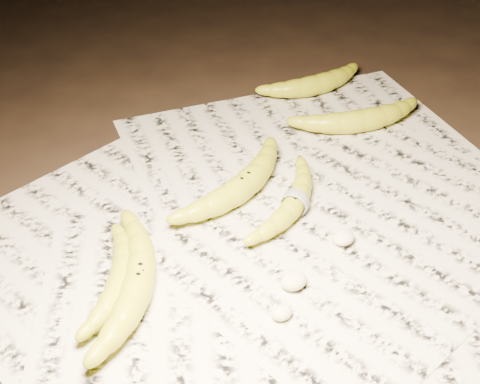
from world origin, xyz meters
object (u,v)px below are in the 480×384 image
banana_taped (295,201)px  banana_upper_a (362,119)px  banana_left_a (139,278)px  banana_upper_b (317,83)px  banana_left_b (121,277)px  banana_center (244,184)px

banana_taped → banana_upper_a: (0.23, 0.12, 0.00)m
banana_left_a → banana_upper_b: bearing=-25.9°
banana_taped → banana_upper_a: size_ratio=0.93×
banana_upper_b → banana_upper_a: bearing=-91.1°
banana_left_b → banana_upper_a: bearing=-39.1°
banana_center → banana_taped: bearing=-79.9°
banana_left_b → banana_upper_b: size_ratio=0.92×
banana_left_a → banana_taped: size_ratio=1.20×
banana_left_a → banana_left_b: banana_left_a is taller
banana_taped → banana_upper_b: banana_upper_b is taller
banana_left_a → banana_center: bearing=-32.1°
banana_taped → banana_left_b: bearing=148.3°
banana_left_b → banana_center: 0.25m
banana_taped → banana_left_a: bearing=152.3°
banana_left_b → banana_taped: bearing=-51.6°
banana_upper_a → banana_taped: bearing=-136.4°
banana_center → banana_upper_a: (0.27, 0.05, -0.00)m
banana_upper_a → banana_center: bearing=-153.6°
banana_left_a → banana_upper_b: 0.59m
banana_left_b → banana_center: (0.24, 0.07, 0.00)m
banana_left_a → banana_upper_a: size_ratio=1.12×
banana_left_a → banana_upper_b: banana_left_a is taller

